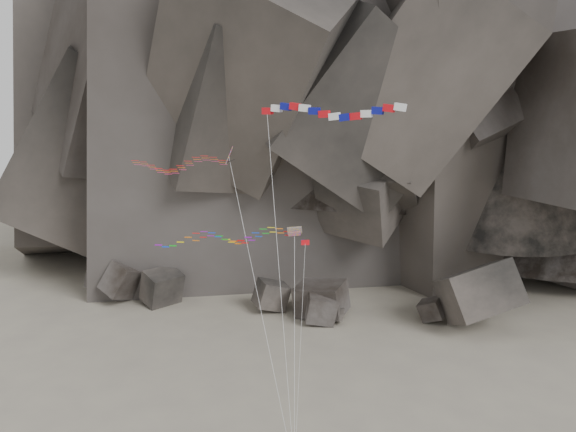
% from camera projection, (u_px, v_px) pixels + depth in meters
% --- Properties ---
extents(headland, '(110.00, 70.00, 84.00)m').
position_uv_depth(headland, '(340.00, 34.00, 106.48)').
color(headland, '#4B433D').
rests_on(headland, ground).
extents(boulder_field, '(65.21, 11.18, 10.36)m').
position_uv_depth(boulder_field, '(340.00, 302.00, 77.62)').
color(boulder_field, '#47423F').
rests_on(boulder_field, ground).
extents(delta_kite, '(14.92, 5.97, 24.79)m').
position_uv_depth(delta_kite, '(175.00, 164.00, 45.41)').
color(delta_kite, red).
rests_on(delta_kite, ground).
extents(banner_kite, '(10.44, 3.34, 28.12)m').
position_uv_depth(banner_kite, '(329.00, 113.00, 38.93)').
color(banner_kite, red).
rests_on(banner_kite, ground).
extents(parafoil_kite, '(12.44, 4.51, 18.57)m').
position_uv_depth(parafoil_kite, '(220.00, 237.00, 44.69)').
color(parafoil_kite, yellow).
rests_on(parafoil_kite, ground).
extents(pennant_kite, '(0.62, 2.96, 17.87)m').
position_uv_depth(pennant_kite, '(303.00, 279.00, 42.69)').
color(pennant_kite, red).
rests_on(pennant_kite, ground).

